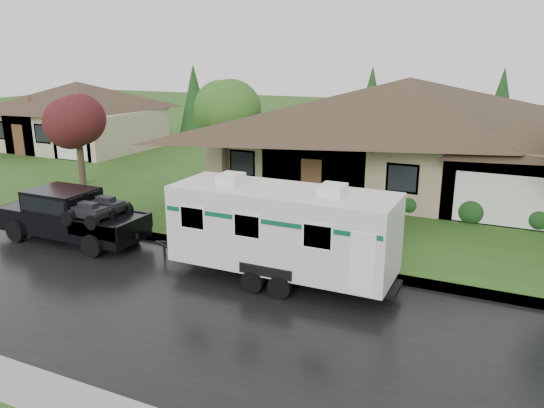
% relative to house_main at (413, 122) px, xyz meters
% --- Properties ---
extents(ground, '(140.00, 140.00, 0.00)m').
position_rel_house_main_xyz_m(ground, '(-2.29, -13.84, -3.59)').
color(ground, '#294F18').
rests_on(ground, ground).
extents(road, '(140.00, 8.00, 0.01)m').
position_rel_house_main_xyz_m(road, '(-2.29, -15.84, -3.59)').
color(road, black).
rests_on(road, ground).
extents(curb, '(140.00, 0.50, 0.15)m').
position_rel_house_main_xyz_m(curb, '(-2.29, -11.59, -3.52)').
color(curb, gray).
rests_on(curb, ground).
extents(lawn, '(140.00, 26.00, 0.15)m').
position_rel_house_main_xyz_m(lawn, '(-2.29, 1.16, -3.52)').
color(lawn, '#294F18').
rests_on(lawn, ground).
extents(house_main, '(19.44, 10.80, 6.90)m').
position_rel_house_main_xyz_m(house_main, '(0.00, 0.00, 0.00)').
color(house_main, tan).
rests_on(house_main, lawn).
extents(house_far, '(10.80, 8.64, 5.80)m').
position_rel_house_main_xyz_m(house_far, '(-24.07, 2.02, -0.62)').
color(house_far, tan).
rests_on(house_far, lawn).
extents(tree_left_green, '(3.42, 3.42, 5.67)m').
position_rel_house_main_xyz_m(tree_left_green, '(-8.07, -4.80, 0.49)').
color(tree_left_green, '#382B1E').
rests_on(tree_left_green, lawn).
extents(tree_red, '(2.79, 2.79, 4.61)m').
position_rel_house_main_xyz_m(tree_red, '(-15.89, -6.51, -0.25)').
color(tree_red, '#382B1E').
rests_on(tree_red, lawn).
extents(shrub_row, '(13.60, 1.00, 1.00)m').
position_rel_house_main_xyz_m(shrub_row, '(-0.29, -4.54, -2.94)').
color(shrub_row, '#143814').
rests_on(shrub_row, lawn).
extents(pickup_truck, '(5.92, 2.25, 1.97)m').
position_rel_house_main_xyz_m(pickup_truck, '(-10.14, -13.06, -2.53)').
color(pickup_truck, black).
rests_on(pickup_truck, ground).
extents(travel_trailer, '(7.30, 2.56, 3.27)m').
position_rel_house_main_xyz_m(travel_trailer, '(-1.33, -13.06, -1.85)').
color(travel_trailer, silver).
rests_on(travel_trailer, ground).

